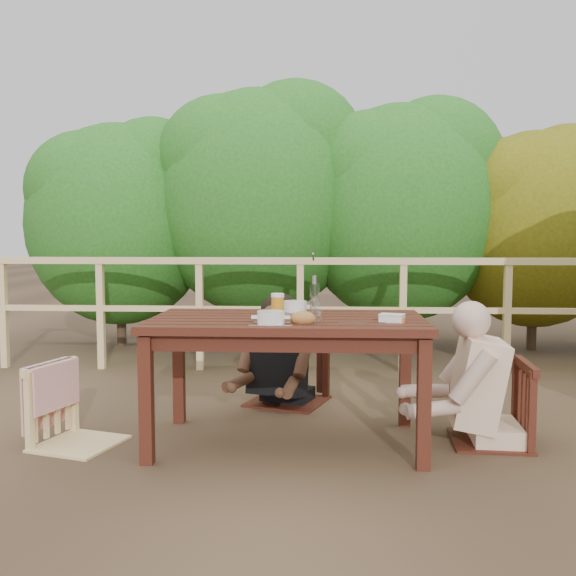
# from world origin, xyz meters

# --- Properties ---
(ground) EXTENTS (60.00, 60.00, 0.00)m
(ground) POSITION_xyz_m (0.00, 0.00, 0.00)
(ground) COLOR brown
(ground) RESTS_ON ground
(table) EXTENTS (1.56, 0.88, 0.72)m
(table) POSITION_xyz_m (0.00, 0.00, 0.36)
(table) COLOR #3A160E
(table) RESTS_ON ground
(chair_left) EXTENTS (0.54, 0.54, 0.88)m
(chair_left) POSITION_xyz_m (-1.19, -0.10, 0.44)
(chair_left) COLOR #E0BE7E
(chair_left) RESTS_ON ground
(chair_far) EXTENTS (0.65, 0.65, 1.02)m
(chair_far) POSITION_xyz_m (-0.05, 0.91, 0.51)
(chair_far) COLOR #3A160E
(chair_far) RESTS_ON ground
(chair_right) EXTENTS (0.48, 0.48, 0.91)m
(chair_right) POSITION_xyz_m (1.17, 0.08, 0.45)
(chair_right) COLOR #3A160E
(chair_right) RESTS_ON ground
(woman) EXTENTS (0.66, 0.73, 1.22)m
(woman) POSITION_xyz_m (-0.05, 0.93, 0.61)
(woman) COLOR black
(woman) RESTS_ON ground
(diner_right) EXTENTS (0.71, 0.59, 1.36)m
(diner_right) POSITION_xyz_m (1.20, 0.08, 0.68)
(diner_right) COLOR beige
(diner_right) RESTS_ON ground
(railing) EXTENTS (5.60, 0.10, 1.01)m
(railing) POSITION_xyz_m (0.00, 2.00, 0.51)
(railing) COLOR #E0BE7E
(railing) RESTS_ON ground
(hedge_row) EXTENTS (6.60, 1.60, 3.80)m
(hedge_row) POSITION_xyz_m (0.40, 3.20, 1.90)
(hedge_row) COLOR #215719
(hedge_row) RESTS_ON ground
(soup_near) EXTENTS (0.25, 0.25, 0.08)m
(soup_near) POSITION_xyz_m (-0.07, -0.26, 0.76)
(soup_near) COLOR silver
(soup_near) RESTS_ON table
(soup_far) EXTENTS (0.24, 0.24, 0.08)m
(soup_far) POSITION_xyz_m (0.03, 0.29, 0.76)
(soup_far) COLOR silver
(soup_far) RESTS_ON table
(bread_roll) EXTENTS (0.14, 0.10, 0.08)m
(bread_roll) POSITION_xyz_m (0.10, -0.23, 0.76)
(bread_roll) COLOR #93612F
(bread_roll) RESTS_ON table
(beer_glass) EXTENTS (0.08, 0.08, 0.15)m
(beer_glass) POSITION_xyz_m (-0.06, 0.05, 0.79)
(beer_glass) COLOR orange
(beer_glass) RESTS_ON table
(bottle) EXTENTS (0.06, 0.06, 0.25)m
(bottle) POSITION_xyz_m (0.15, 0.13, 0.84)
(bottle) COLOR silver
(bottle) RESTS_ON table
(tumbler) EXTENTS (0.07, 0.07, 0.08)m
(tumbler) POSITION_xyz_m (0.16, -0.20, 0.76)
(tumbler) COLOR white
(tumbler) RESTS_ON table
(butter_tub) EXTENTS (0.16, 0.13, 0.06)m
(butter_tub) POSITION_xyz_m (0.58, -0.14, 0.75)
(butter_tub) COLOR white
(butter_tub) RESTS_ON table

